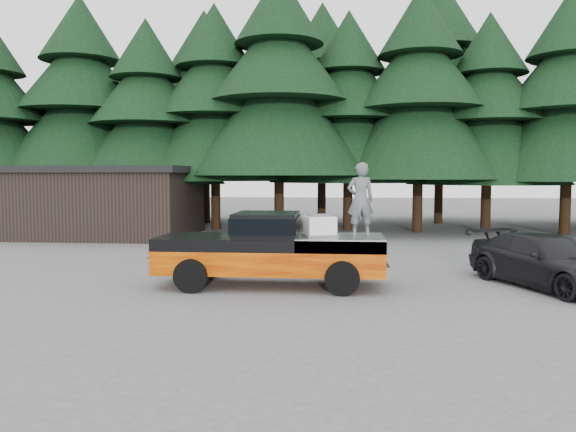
# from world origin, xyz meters

# --- Properties ---
(ground) EXTENTS (120.00, 120.00, 0.00)m
(ground) POSITION_xyz_m (0.00, 0.00, 0.00)
(ground) COLOR #515154
(ground) RESTS_ON ground
(pickup_truck) EXTENTS (6.00, 2.04, 1.33)m
(pickup_truck) POSITION_xyz_m (0.27, 0.50, 0.67)
(pickup_truck) COLOR orange
(pickup_truck) RESTS_ON ground
(truck_cab) EXTENTS (1.66, 1.90, 0.59)m
(truck_cab) POSITION_xyz_m (0.17, 0.50, 1.62)
(truck_cab) COLOR black
(truck_cab) RESTS_ON pickup_truck
(air_compressor) EXTENTS (0.88, 0.81, 0.50)m
(air_compressor) POSITION_xyz_m (1.55, 0.32, 1.58)
(air_compressor) COLOR silver
(air_compressor) RESTS_ON pickup_truck
(man_on_bed) EXTENTS (0.76, 0.59, 1.87)m
(man_on_bed) POSITION_xyz_m (2.57, 0.41, 2.27)
(man_on_bed) COLOR #54585B
(man_on_bed) RESTS_ON pickup_truck
(parked_car) EXTENTS (3.65, 5.07, 1.36)m
(parked_car) POSITION_xyz_m (7.38, 0.98, 0.68)
(parked_car) COLOR black
(parked_car) RESTS_ON ground
(utility_building) EXTENTS (8.40, 6.40, 3.30)m
(utility_building) POSITION_xyz_m (-9.00, 12.00, 1.67)
(utility_building) COLOR black
(utility_building) RESTS_ON ground
(treeline) EXTENTS (60.15, 16.05, 17.50)m
(treeline) POSITION_xyz_m (0.42, 17.20, 7.72)
(treeline) COLOR black
(treeline) RESTS_ON ground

